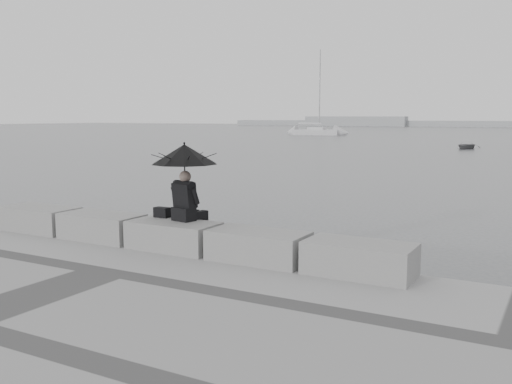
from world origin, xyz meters
The scene contains 11 objects.
ground centered at (0.00, 0.00, 0.00)m, with size 360.00×360.00×0.00m, color #4C4E51.
stone_block_far_left centered at (-3.40, -0.45, 0.75)m, with size 1.60×0.80×0.50m, color gray.
stone_block_left centered at (-1.70, -0.45, 0.75)m, with size 1.60×0.80×0.50m, color gray.
stone_block_centre centered at (0.00, -0.45, 0.75)m, with size 1.60×0.80×0.50m, color gray.
stone_block_right centered at (1.70, -0.45, 0.75)m, with size 1.60×0.80×0.50m, color gray.
stone_block_far_right centered at (3.40, -0.45, 0.75)m, with size 1.60×0.80×0.50m, color gray.
seated_person centered at (0.10, -0.24, 2.01)m, with size 1.18×1.18×1.39m.
bag centered at (-0.45, -0.19, 1.09)m, with size 0.29×0.16×0.18m, color black.
distant_landmass centered at (-8.14, 154.51, 0.90)m, with size 180.00×8.00×2.80m.
sailboat_left centered at (-28.48, 72.85, 0.53)m, with size 7.36×3.18×12.90m.
dinghy centered at (-2.17, 44.50, 0.25)m, with size 2.99×1.27×0.51m, color slate.
Camera 1 is at (6.04, -8.33, 2.83)m, focal length 40.00 mm.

